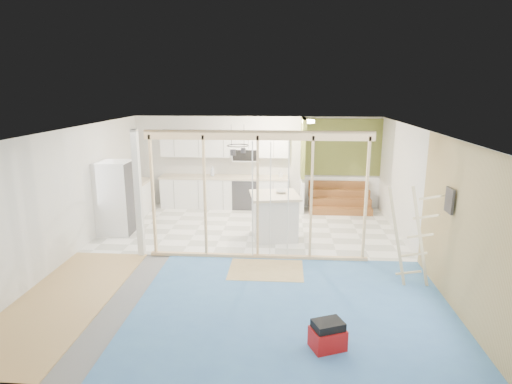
# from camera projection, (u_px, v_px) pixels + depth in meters

# --- Properties ---
(room) EXTENTS (7.01, 8.01, 2.61)m
(room) POSITION_uv_depth(u_px,v_px,m) (242.00, 196.00, 8.41)
(room) COLOR slate
(room) RESTS_ON ground
(floor_overlays) EXTENTS (7.00, 8.00, 0.03)m
(floor_overlays) POSITION_uv_depth(u_px,v_px,m) (247.00, 256.00, 8.77)
(floor_overlays) COLOR white
(floor_overlays) RESTS_ON room
(stud_frame) EXTENTS (4.66, 0.14, 2.60)m
(stud_frame) POSITION_uv_depth(u_px,v_px,m) (230.00, 182.00, 8.36)
(stud_frame) COLOR beige
(stud_frame) RESTS_ON room
(base_cabinets) EXTENTS (4.45, 2.24, 0.93)m
(base_cabinets) POSITION_uv_depth(u_px,v_px,m) (198.00, 195.00, 11.97)
(base_cabinets) COLOR white
(base_cabinets) RESTS_ON room
(upper_cabinets) EXTENTS (3.60, 0.41, 0.85)m
(upper_cabinets) POSITION_uv_depth(u_px,v_px,m) (226.00, 145.00, 12.04)
(upper_cabinets) COLOR white
(upper_cabinets) RESTS_ON room
(green_partition) EXTENTS (2.25, 1.51, 2.60)m
(green_partition) POSITION_uv_depth(u_px,v_px,m) (329.00, 178.00, 11.90)
(green_partition) COLOR olive
(green_partition) RESTS_ON room
(pot_rack) EXTENTS (0.52, 0.52, 0.72)m
(pot_rack) POSITION_uv_depth(u_px,v_px,m) (237.00, 148.00, 10.10)
(pot_rack) COLOR black
(pot_rack) RESTS_ON room
(sheathing_panel) EXTENTS (0.02, 4.00, 2.60)m
(sheathing_panel) POSITION_uv_depth(u_px,v_px,m) (466.00, 234.00, 6.23)
(sheathing_panel) COLOR tan
(sheathing_panel) RESTS_ON room
(electrical_panel) EXTENTS (0.04, 0.30, 0.40)m
(electrical_panel) POSITION_uv_depth(u_px,v_px,m) (450.00, 200.00, 6.73)
(electrical_panel) COLOR #3B3B41
(electrical_panel) RESTS_ON room
(ceiling_light) EXTENTS (0.32, 0.32, 0.08)m
(ceiling_light) POSITION_uv_depth(u_px,v_px,m) (308.00, 121.00, 10.93)
(ceiling_light) COLOR #FFEABF
(ceiling_light) RESTS_ON room
(fridge) EXTENTS (0.77, 0.74, 1.74)m
(fridge) POSITION_uv_depth(u_px,v_px,m) (116.00, 198.00, 10.00)
(fridge) COLOR white
(fridge) RESTS_ON room
(island) EXTENTS (1.23, 1.23, 1.04)m
(island) POSITION_uv_depth(u_px,v_px,m) (274.00, 216.00, 9.76)
(island) COLOR silver
(island) RESTS_ON room
(bowl) EXTENTS (0.28, 0.28, 0.06)m
(bowl) POSITION_uv_depth(u_px,v_px,m) (281.00, 192.00, 9.75)
(bowl) COLOR silver
(bowl) RESTS_ON island
(soap_bottle_a) EXTENTS (0.15, 0.15, 0.30)m
(soap_bottle_a) POSITION_uv_depth(u_px,v_px,m) (212.00, 171.00, 12.15)
(soap_bottle_a) COLOR silver
(soap_bottle_a) RESTS_ON base_cabinets
(soap_bottle_b) EXTENTS (0.12, 0.12, 0.21)m
(soap_bottle_b) POSITION_uv_depth(u_px,v_px,m) (281.00, 173.00, 12.03)
(soap_bottle_b) COLOR silver
(soap_bottle_b) RESTS_ON base_cabinets
(toolbox) EXTENTS (0.52, 0.46, 0.41)m
(toolbox) POSITION_uv_depth(u_px,v_px,m) (328.00, 336.00, 5.63)
(toolbox) COLOR #A20F0E
(toolbox) RESTS_ON room
(ladder) EXTENTS (0.95, 0.09, 1.77)m
(ladder) POSITION_uv_depth(u_px,v_px,m) (412.00, 237.00, 7.28)
(ladder) COLOR tan
(ladder) RESTS_ON room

